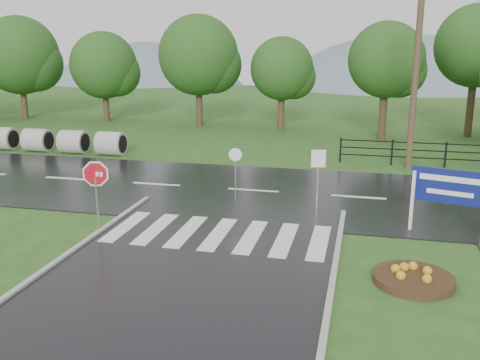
# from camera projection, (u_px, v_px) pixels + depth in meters

# --- Properties ---
(ground) EXTENTS (120.00, 120.00, 0.00)m
(ground) POSITION_uv_depth(u_px,v_px,m) (155.00, 317.00, 11.30)
(ground) COLOR #29521B
(ground) RESTS_ON ground
(main_road) EXTENTS (90.00, 8.00, 0.04)m
(main_road) POSITION_uv_depth(u_px,v_px,m) (253.00, 191.00, 20.72)
(main_road) COLOR black
(main_road) RESTS_ON ground
(crosswalk) EXTENTS (6.50, 2.80, 0.02)m
(crosswalk) POSITION_uv_depth(u_px,v_px,m) (218.00, 234.00, 16.00)
(crosswalk) COLOR silver
(crosswalk) RESTS_ON ground
(fence_west) EXTENTS (9.58, 0.08, 1.20)m
(fence_west) POSITION_uv_depth(u_px,v_px,m) (446.00, 152.00, 24.45)
(fence_west) COLOR black
(fence_west) RESTS_ON ground
(hills) EXTENTS (102.00, 48.00, 48.00)m
(hills) POSITION_uv_depth(u_px,v_px,m) (357.00, 195.00, 75.64)
(hills) COLOR slate
(hills) RESTS_ON ground
(treeline) EXTENTS (83.20, 5.20, 10.00)m
(treeline) POSITION_uv_depth(u_px,v_px,m) (315.00, 133.00, 33.68)
(treeline) COLOR #1C4716
(treeline) RESTS_ON ground
(culvert_pipes) EXTENTS (9.70, 1.20, 1.20)m
(culvert_pipes) POSITION_uv_depth(u_px,v_px,m) (38.00, 140.00, 28.11)
(culvert_pipes) COLOR #9E9B93
(culvert_pipes) RESTS_ON ground
(stop_sign) EXTENTS (1.03, 0.28, 2.38)m
(stop_sign) POSITION_uv_depth(u_px,v_px,m) (96.00, 180.00, 15.84)
(stop_sign) COLOR #939399
(stop_sign) RESTS_ON ground
(estate_billboard) EXTENTS (2.20, 0.66, 1.98)m
(estate_billboard) POSITION_uv_depth(u_px,v_px,m) (450.00, 190.00, 15.89)
(estate_billboard) COLOR silver
(estate_billboard) RESTS_ON ground
(flower_bed) EXTENTS (1.92, 1.92, 0.38)m
(flower_bed) POSITION_uv_depth(u_px,v_px,m) (414.00, 278.00, 12.85)
(flower_bed) COLOR #332111
(flower_bed) RESTS_ON ground
(reg_sign_small) EXTENTS (0.47, 0.13, 2.17)m
(reg_sign_small) POSITION_uv_depth(u_px,v_px,m) (318.00, 169.00, 17.80)
(reg_sign_small) COLOR #939399
(reg_sign_small) RESTS_ON ground
(reg_sign_round) EXTENTS (0.46, 0.09, 2.00)m
(reg_sign_round) POSITION_uv_depth(u_px,v_px,m) (235.00, 168.00, 19.01)
(reg_sign_round) COLOR #939399
(reg_sign_round) RESTS_ON ground
(utility_pole_east) EXTENTS (1.47, 0.60, 8.57)m
(utility_pole_east) POSITION_uv_depth(u_px,v_px,m) (416.00, 72.00, 23.43)
(utility_pole_east) COLOR #473523
(utility_pole_east) RESTS_ON ground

